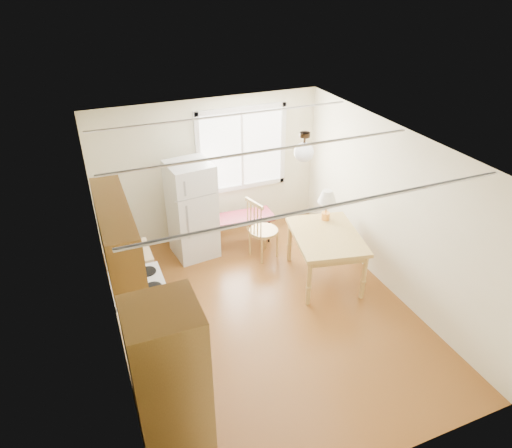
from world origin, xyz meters
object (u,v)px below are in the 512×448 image
refrigerator (192,210)px  chair (259,226)px  bench (239,219)px  dining_table (326,240)px

refrigerator → chair: (0.96, -0.58, -0.20)m
refrigerator → bench: refrigerator is taller
refrigerator → dining_table: size_ratio=1.13×
chair → dining_table: bearing=-66.6°
refrigerator → chair: bearing=-37.8°
bench → dining_table: (0.87, -1.49, 0.22)m
bench → dining_table: size_ratio=0.82×
refrigerator → dining_table: (1.69, -1.49, -0.12)m
bench → dining_table: dining_table is taller
dining_table → bench: bearing=132.3°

